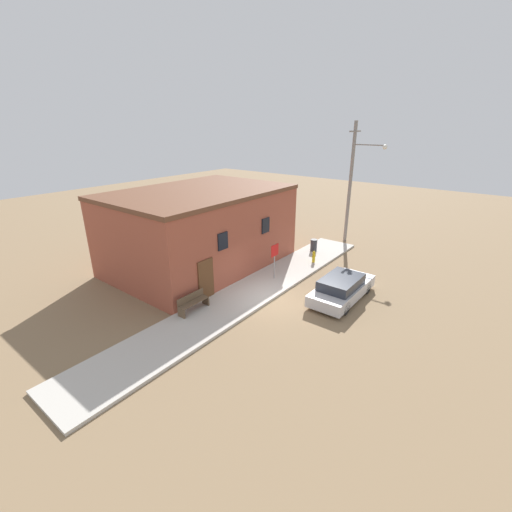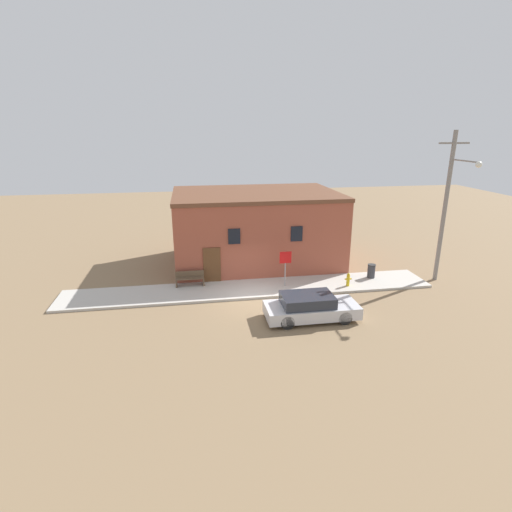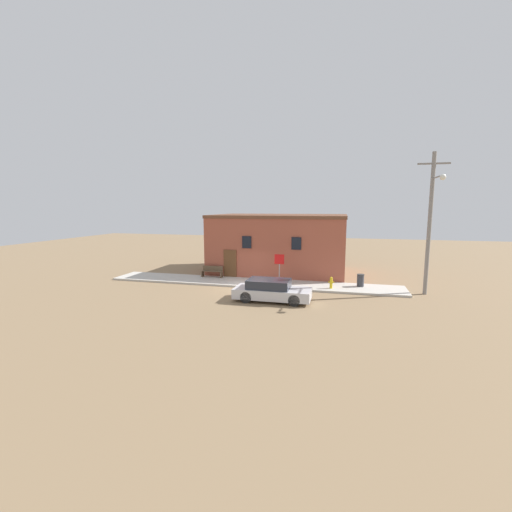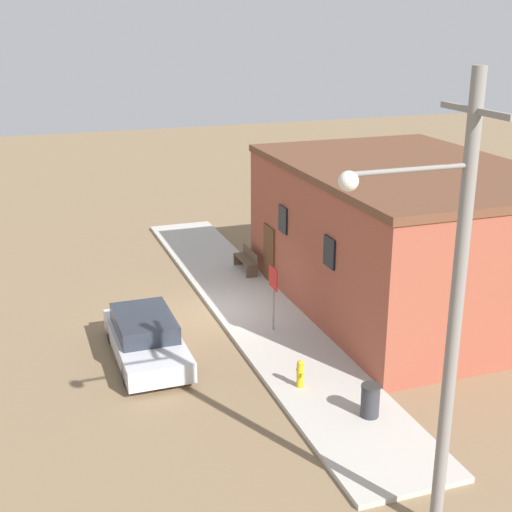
{
  "view_description": "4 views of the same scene",
  "coord_description": "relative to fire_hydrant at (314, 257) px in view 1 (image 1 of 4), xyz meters",
  "views": [
    {
      "loc": [
        -12.75,
        -8.79,
        8.38
      ],
      "look_at": [
        0.34,
        1.37,
        2.0
      ],
      "focal_mm": 24.0,
      "sensor_mm": 36.0,
      "label": 1
    },
    {
      "loc": [
        -3.11,
        -19.29,
        8.69
      ],
      "look_at": [
        0.34,
        1.37,
        2.0
      ],
      "focal_mm": 28.0,
      "sensor_mm": 36.0,
      "label": 2
    },
    {
      "loc": [
        6.17,
        -21.59,
        5.4
      ],
      "look_at": [
        0.34,
        1.37,
        2.0
      ],
      "focal_mm": 24.0,
      "sensor_mm": 36.0,
      "label": 3
    },
    {
      "loc": [
        20.78,
        -5.83,
        9.4
      ],
      "look_at": [
        0.34,
        1.37,
        2.0
      ],
      "focal_mm": 50.0,
      "sensor_mm": 36.0,
      "label": 4
    }
  ],
  "objects": [
    {
      "name": "trash_bin",
      "position": [
        1.88,
        1.04,
        0.04
      ],
      "size": [
        0.47,
        0.47,
        0.83
      ],
      "color": "#333338",
      "rests_on": "sidewalk"
    },
    {
      "name": "ground_plane",
      "position": [
        -5.56,
        -0.75,
        -0.52
      ],
      "size": [
        80.0,
        80.0,
        0.0
      ],
      "primitive_type": "plane",
      "color": "#846B4C"
    },
    {
      "name": "stop_sign",
      "position": [
        -3.55,
        0.59,
        1.05
      ],
      "size": [
        0.67,
        0.06,
        2.04
      ],
      "color": "gray",
      "rests_on": "sidewalk"
    },
    {
      "name": "bench",
      "position": [
        -8.88,
        1.54,
        0.04
      ],
      "size": [
        1.61,
        0.44,
        0.83
      ],
      "color": "brown",
      "rests_on": "sidewalk"
    },
    {
      "name": "parked_car",
      "position": [
        -3.27,
        -3.41,
        0.09
      ],
      "size": [
        4.42,
        1.81,
        1.25
      ],
      "color": "black",
      "rests_on": "ground"
    },
    {
      "name": "brick_building",
      "position": [
        -4.42,
        5.59,
        1.88
      ],
      "size": [
        10.65,
        7.33,
        4.78
      ],
      "color": "#9E4C38",
      "rests_on": "ground"
    },
    {
      "name": "sidewalk",
      "position": [
        -5.56,
        0.62,
        -0.45
      ],
      "size": [
        20.71,
        2.73,
        0.13
      ],
      "color": "#BCB7AD",
      "rests_on": "ground"
    },
    {
      "name": "utility_pole",
      "position": [
        5.71,
        0.27,
        4.15
      ],
      "size": [
        1.8,
        2.45,
        8.64
      ],
      "color": "gray",
      "rests_on": "ground"
    },
    {
      "name": "fire_hydrant",
      "position": [
        0.0,
        0.0,
        0.0
      ],
      "size": [
        0.39,
        0.19,
        0.76
      ],
      "color": "gold",
      "rests_on": "sidewalk"
    }
  ]
}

